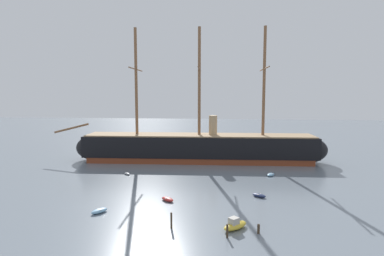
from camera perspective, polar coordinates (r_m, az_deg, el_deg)
The scene contains 14 objects.
ground_plane at distance 41.22m, azimuth -7.52°, elevation -21.32°, with size 400.00×400.00×0.00m, color slate.
tall_ship at distance 89.67m, azimuth 1.27°, elevation -3.42°, with size 76.02×16.24×36.56m.
dinghy_foreground_left at distance 55.03m, azimuth -16.05°, elevation -13.87°, with size 2.67×3.03×0.67m.
motorboat_foreground_right at distance 47.59m, azimuth 7.59°, elevation -16.59°, with size 4.14×4.13×1.73m.
dinghy_near_centre at distance 58.52m, azimuth -4.34°, elevation -12.41°, with size 2.91×2.70×0.66m.
dinghy_mid_right at distance 61.66m, azimuth 11.76°, elevation -11.56°, with size 2.84×2.50×0.63m.
dinghy_alongside_bow at distance 77.53m, azimuth -11.37°, elevation -7.92°, with size 1.99×1.95×0.46m.
dinghy_alongside_stern at distance 77.13m, azimuth 13.74°, elevation -7.97°, with size 2.53×2.95×0.65m.
dinghy_far_left at distance 97.07m, azimuth -15.46°, elevation -5.13°, with size 2.39×1.30×0.54m.
dinghy_far_right at distance 90.54m, azimuth 17.79°, elevation -6.04°, with size 2.03×0.89×0.48m.
sailboat_distant_centre at distance 101.14m, azimuth 1.88°, elevation -4.37°, with size 3.74×2.63×4.74m.
mooring_piling_nearest at distance 47.32m, azimuth -3.67°, elevation -15.99°, with size 0.28×0.28×2.29m, color #423323.
mooring_piling_left_pair at distance 46.75m, azimuth 11.66°, elevation -17.06°, with size 0.37×0.37×1.28m, color #423323.
mooring_piling_right_pair at distance 44.82m, azimuth 6.24°, elevation -17.63°, with size 0.29×0.29×1.84m, color #382B1E.
Camera 1 is at (8.41, -35.58, 19.04)m, focal length 30.22 mm.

